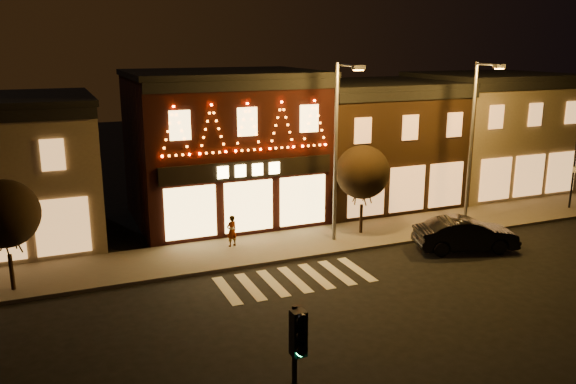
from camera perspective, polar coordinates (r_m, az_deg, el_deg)
ground at (r=22.04m, az=4.86°, el=-12.13°), size 120.00×120.00×0.00m
sidewalk_far at (r=29.47m, az=1.17°, el=-4.96°), size 44.00×4.00×0.15m
building_pulp at (r=33.24m, az=-6.14°, el=4.46°), size 10.20×8.34×8.30m
building_right_a at (r=37.10m, az=8.11°, el=4.79°), size 9.20×8.28×7.50m
building_right_b at (r=42.35m, az=18.72°, el=5.55°), size 9.20×8.28×7.80m
traffic_signal_near at (r=12.87m, az=0.86°, el=-16.36°), size 0.31×0.45×4.36m
streetlamp_mid at (r=28.42m, az=4.92°, el=5.08°), size 0.57×2.00×8.72m
streetlamp_right at (r=32.66m, az=17.60°, el=5.60°), size 0.55×1.98×8.66m
tree_left at (r=25.46m, az=-25.71°, el=-1.92°), size 2.70×2.70×4.51m
tree_right at (r=30.23m, az=7.21°, el=1.92°), size 2.76×2.76×4.61m
dark_sedan at (r=29.72m, az=16.78°, el=-3.94°), size 5.15×2.97×1.61m
pedestrian at (r=28.73m, az=-5.46°, el=-3.75°), size 0.66×0.55×1.55m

